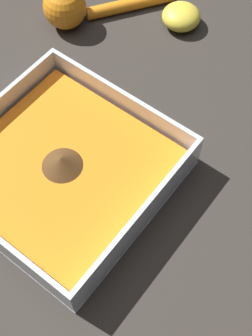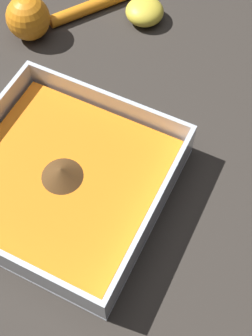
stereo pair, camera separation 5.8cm
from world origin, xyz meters
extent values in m
plane|color=#332D28|center=(0.00, 0.00, 0.00)|extent=(4.00, 4.00, 0.00)
cube|color=silver|center=(-0.01, 0.04, 0.00)|extent=(0.25, 0.25, 0.01)
cube|color=silver|center=(-0.01, 0.16, 0.03)|extent=(0.25, 0.01, 0.05)
cube|color=silver|center=(0.11, 0.04, 0.03)|extent=(0.01, 0.24, 0.05)
cube|color=silver|center=(-0.13, 0.04, 0.03)|extent=(0.01, 0.24, 0.05)
cube|color=orange|center=(-0.01, 0.04, 0.02)|extent=(0.23, 0.23, 0.02)
cone|color=#4C3319|center=(-0.01, 0.04, 0.04)|extent=(0.05, 0.05, 0.02)
sphere|color=orange|center=(-0.22, -0.15, 0.03)|extent=(0.07, 0.07, 0.07)
cylinder|color=orange|center=(-0.31, -0.09, 0.01)|extent=(0.13, 0.10, 0.02)
ellipsoid|color=yellow|center=(-0.33, 0.00, 0.02)|extent=(0.06, 0.06, 0.03)
camera|label=1|loc=(0.18, 0.28, 0.53)|focal=50.00mm
camera|label=2|loc=(0.21, 0.24, 0.53)|focal=50.00mm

